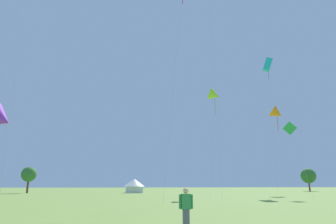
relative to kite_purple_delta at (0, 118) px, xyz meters
name	(u,v)px	position (x,y,z in m)	size (l,w,h in m)	color
kite_purple_delta	(0,118)	(0.00, 0.00, 0.00)	(3.60, 2.82, 8.02)	purple
kite_orange_delta	(277,113)	(42.35, 35.92, 10.27)	(4.21, 3.70, 18.78)	orange
kite_cyan_box	(268,65)	(41.39, 36.31, 21.76)	(2.62, 2.13, 30.08)	#1EB7CC
kite_lime_delta	(215,95)	(25.07, 25.49, 10.52)	(3.01, 2.78, 18.56)	#99DB2D
kite_green_diamond	(290,129)	(34.03, 17.39, 3.26)	(2.16, 2.81, 11.11)	green
person_spectator	(186,211)	(11.82, -11.73, -5.89)	(0.57, 0.28, 1.73)	#565B66
festival_tent_right	(134,185)	(12.27, 48.75, -4.99)	(4.86, 4.86, 3.16)	white
tree_distant_left	(308,176)	(62.68, 58.02, -2.43)	(4.22, 4.22, 6.43)	brown
tree_distant_right	(29,174)	(-11.37, 49.18, -2.67)	(3.30, 3.30, 5.76)	brown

